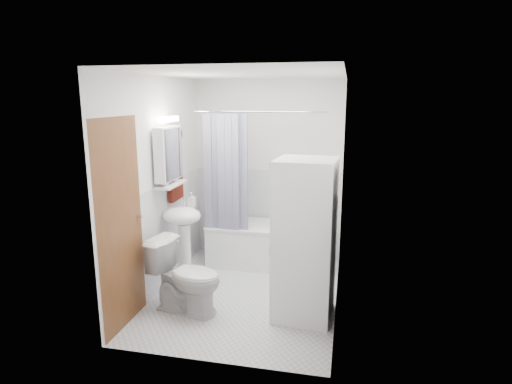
% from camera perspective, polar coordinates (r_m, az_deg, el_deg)
% --- Properties ---
extents(floor, '(2.60, 2.60, 0.00)m').
position_cam_1_polar(floor, '(4.96, -1.36, -13.39)').
color(floor, silver).
rests_on(floor, ground).
extents(room_walls, '(2.60, 2.60, 2.60)m').
position_cam_1_polar(room_walls, '(4.51, -1.46, 3.86)').
color(room_walls, white).
rests_on(room_walls, ground).
extents(wainscot, '(1.98, 2.58, 2.58)m').
position_cam_1_polar(wainscot, '(5.00, -0.60, -5.74)').
color(wainscot, white).
rests_on(wainscot, ground).
extents(door, '(0.05, 2.00, 2.00)m').
position_cam_1_polar(door, '(4.44, -15.17, -3.16)').
color(door, brown).
rests_on(door, ground).
extents(bathtub, '(1.41, 0.67, 0.54)m').
position_cam_1_polar(bathtub, '(5.67, 0.94, -6.71)').
color(bathtub, white).
rests_on(bathtub, ground).
extents(tub_spout, '(0.04, 0.12, 0.04)m').
position_cam_1_polar(tub_spout, '(5.80, 3.54, -0.52)').
color(tub_spout, silver).
rests_on(tub_spout, room_walls).
extents(curtain_rod, '(1.59, 0.02, 0.02)m').
position_cam_1_polar(curtain_rod, '(5.09, 0.39, 10.65)').
color(curtain_rod, silver).
rests_on(curtain_rod, room_walls).
extents(shower_curtain, '(0.55, 0.02, 1.45)m').
position_cam_1_polar(shower_curtain, '(5.27, -4.11, 2.48)').
color(shower_curtain, '#131743').
rests_on(shower_curtain, curtain_rod).
extents(sink, '(0.44, 0.37, 1.04)m').
position_cam_1_polar(sink, '(4.97, -9.74, -4.77)').
color(sink, white).
rests_on(sink, ground).
extents(medicine_cabinet, '(0.13, 0.50, 0.71)m').
position_cam_1_polar(medicine_cabinet, '(4.88, -11.59, 5.20)').
color(medicine_cabinet, white).
rests_on(medicine_cabinet, room_walls).
extents(shelf, '(0.18, 0.54, 0.02)m').
position_cam_1_polar(shelf, '(4.94, -11.25, 0.99)').
color(shelf, silver).
rests_on(shelf, room_walls).
extents(shower_caddy, '(0.22, 0.06, 0.02)m').
position_cam_1_polar(shower_caddy, '(5.72, 4.06, 2.26)').
color(shower_caddy, silver).
rests_on(shower_caddy, room_walls).
extents(towel, '(0.07, 0.35, 0.84)m').
position_cam_1_polar(towel, '(5.15, -10.74, 3.59)').
color(towel, '#53170D').
rests_on(towel, room_walls).
extents(washer_dryer, '(0.61, 0.60, 1.60)m').
position_cam_1_polar(washer_dryer, '(4.24, 6.48, -6.37)').
color(washer_dryer, white).
rests_on(washer_dryer, ground).
extents(toilet, '(0.83, 0.57, 0.75)m').
position_cam_1_polar(toilet, '(4.51, -9.27, -11.11)').
color(toilet, white).
rests_on(toilet, ground).
extents(soap_pump, '(0.08, 0.17, 0.08)m').
position_cam_1_polar(soap_pump, '(5.06, -8.59, -1.53)').
color(soap_pump, gray).
rests_on(soap_pump, sink).
extents(shelf_bottle, '(0.07, 0.18, 0.07)m').
position_cam_1_polar(shelf_bottle, '(4.79, -11.98, 1.20)').
color(shelf_bottle, gray).
rests_on(shelf_bottle, shelf).
extents(shelf_cup, '(0.10, 0.09, 0.10)m').
position_cam_1_polar(shelf_cup, '(5.03, -10.74, 1.96)').
color(shelf_cup, gray).
rests_on(shelf_cup, shelf).
extents(shampoo_a, '(0.13, 0.17, 0.13)m').
position_cam_1_polar(shampoo_a, '(5.70, 4.94, 2.97)').
color(shampoo_a, gray).
rests_on(shampoo_a, shower_caddy).
extents(shampoo_b, '(0.08, 0.21, 0.08)m').
position_cam_1_polar(shampoo_b, '(5.69, 6.14, 2.67)').
color(shampoo_b, '#243F93').
rests_on(shampoo_b, shower_caddy).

